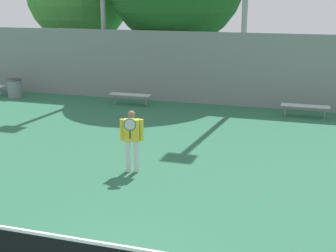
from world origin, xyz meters
The scene contains 5 objects.
tennis_player centered at (-1.17, 5.19, 0.92)m, with size 0.59×0.46×1.61m.
bench_adjacent_court centered at (-4.02, 12.28, 0.42)m, with size 1.72×0.40×0.46m.
bench_by_gate centered at (2.93, 12.28, 0.42)m, with size 1.76×0.40×0.46m.
trash_bin centered at (-9.47, 12.17, 0.41)m, with size 0.65×0.65×0.82m.
back_fence centered at (0.00, 13.42, 1.49)m, with size 29.93×0.06×2.98m.
Camera 1 is at (3.01, -5.33, 4.37)m, focal length 50.00 mm.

